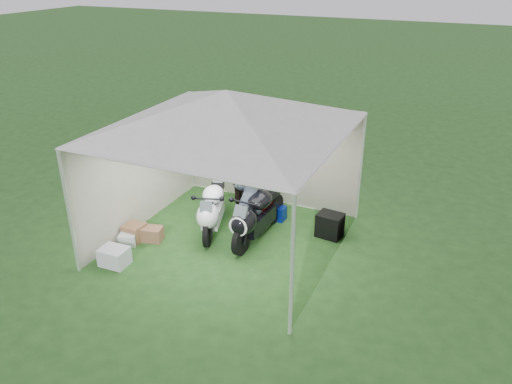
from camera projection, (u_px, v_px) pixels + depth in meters
ground at (230, 241)px, 9.78m from camera, size 80.00×80.00×0.00m
canopy_tent at (228, 114)px, 8.71m from camera, size 5.66×5.66×3.00m
motorcycle_white at (212, 208)px, 9.93m from camera, size 0.87×1.86×0.95m
motorcycle_black at (256, 214)px, 9.62m from camera, size 0.51×2.05×1.01m
paddock_stand at (276, 213)px, 10.55m from camera, size 0.41×0.27×0.30m
person_dark_jacket at (246, 173)px, 10.45m from camera, size 1.12×1.00×1.91m
person_blue_jacket at (250, 196)px, 9.62m from camera, size 0.73×0.75×1.74m
equipment_box at (330, 225)px, 9.88m from camera, size 0.53×0.44×0.49m
crate_0 at (114, 257)px, 8.98m from camera, size 0.51×0.40×0.33m
crate_1 at (135, 232)px, 9.78m from camera, size 0.38×0.38×0.33m
crate_2 at (128, 239)px, 9.62m from camera, size 0.39×0.37×0.23m
crate_3 at (152, 234)px, 9.77m from camera, size 0.47×0.38×0.28m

